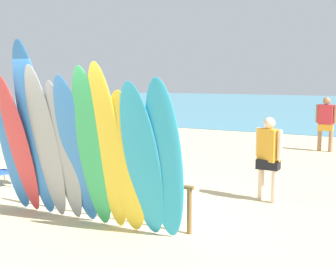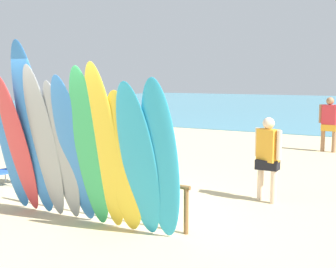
{
  "view_description": "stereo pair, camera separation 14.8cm",
  "coord_description": "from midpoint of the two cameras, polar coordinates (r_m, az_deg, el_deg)",
  "views": [
    {
      "loc": [
        4.22,
        -5.5,
        2.22
      ],
      "look_at": [
        0.0,
        2.33,
        1.09
      ],
      "focal_mm": 47.15,
      "sensor_mm": 36.0,
      "label": 1
    },
    {
      "loc": [
        4.35,
        -5.43,
        2.22
      ],
      "look_at": [
        0.0,
        2.33,
        1.09
      ],
      "focal_mm": 47.15,
      "sensor_mm": 36.0,
      "label": 2
    }
  ],
  "objects": [
    {
      "name": "ground",
      "position": [
        20.06,
        16.77,
        0.6
      ],
      "size": [
        60.0,
        60.0,
        0.0
      ],
      "primitive_type": "plane",
      "color": "#D3BC8C"
    },
    {
      "name": "surfboard_rack",
      "position": [
        7.14,
        -8.63,
        -6.21
      ],
      "size": [
        3.32,
        0.07,
        0.71
      ],
      "color": "brown",
      "rests_on": "ground"
    },
    {
      "name": "surfboard_blue_0",
      "position": [
        7.68,
        -19.07,
        -1.39
      ],
      "size": [
        0.54,
        0.65,
        2.23
      ],
      "primitive_type": "ellipsoid",
      "rotation": [
        0.23,
        0.0,
        0.1
      ],
      "color": "#337AD1",
      "rests_on": "ground"
    },
    {
      "name": "surfboard_red_1",
      "position": [
        7.45,
        -18.29,
        -1.47
      ],
      "size": [
        0.5,
        0.73,
        2.27
      ],
      "primitive_type": "ellipsoid",
      "rotation": [
        0.27,
        0.0,
        -0.05
      ],
      "color": "#D13D42",
      "rests_on": "ground"
    },
    {
      "name": "surfboard_blue_2",
      "position": [
        7.2,
        -16.46,
        0.4
      ],
      "size": [
        0.59,
        0.7,
        2.79
      ],
      "primitive_type": "ellipsoid",
      "rotation": [
        0.21,
        0.0,
        0.07
      ],
      "color": "#337AD1",
      "rests_on": "ground"
    },
    {
      "name": "surfboard_grey_3",
      "position": [
        7.07,
        -15.15,
        -1.15
      ],
      "size": [
        0.58,
        0.67,
        2.43
      ],
      "primitive_type": "ellipsoid",
      "rotation": [
        0.23,
        0.0,
        -0.09
      ],
      "color": "#999EA3",
      "rests_on": "ground"
    },
    {
      "name": "surfboard_grey_4",
      "position": [
        6.9,
        -12.97,
        -2.27
      ],
      "size": [
        0.54,
        0.64,
        2.2
      ],
      "primitive_type": "ellipsoid",
      "rotation": [
        0.23,
        0.0,
        -0.1
      ],
      "color": "#999EA3",
      "rests_on": "ground"
    },
    {
      "name": "surfboard_blue_5",
      "position": [
        6.68,
        -11.46,
        -2.2
      ],
      "size": [
        0.59,
        0.74,
        2.28
      ],
      "primitive_type": "ellipsoid",
      "rotation": [
        0.28,
        0.0,
        -0.05
      ],
      "color": "#337AD1",
      "rests_on": "ground"
    },
    {
      "name": "surfboard_green_6",
      "position": [
        6.44,
        -9.45,
        -1.95
      ],
      "size": [
        0.55,
        0.71,
        2.4
      ],
      "primitive_type": "ellipsoid",
      "rotation": [
        0.25,
        0.0,
        0.08
      ],
      "color": "#38B266",
      "rests_on": "ground"
    },
    {
      "name": "surfboard_yellow_7",
      "position": [
        6.28,
        -7.49,
        -1.92
      ],
      "size": [
        0.49,
        0.68,
        2.45
      ],
      "primitive_type": "ellipsoid",
      "rotation": [
        0.24,
        0.0,
        0.03
      ],
      "color": "yellow",
      "rests_on": "ground"
    },
    {
      "name": "surfboard_yellow_8",
      "position": [
        6.2,
        -5.04,
        -3.78
      ],
      "size": [
        0.57,
        0.51,
        2.07
      ],
      "primitive_type": "ellipsoid",
      "rotation": [
        0.21,
        0.0,
        0.01
      ],
      "color": "yellow",
      "rests_on": "ground"
    },
    {
      "name": "surfboard_teal_9",
      "position": [
        5.98,
        -3.13,
        -3.57
      ],
      "size": [
        0.63,
        0.71,
        2.19
      ],
      "primitive_type": "ellipsoid",
      "rotation": [
        0.27,
        0.0,
        -0.08
      ],
      "color": "#289EC6",
      "rests_on": "ground"
    },
    {
      "name": "surfboard_teal_10",
      "position": [
        5.84,
        -0.22,
        -3.58
      ],
      "size": [
        0.57,
        0.68,
        2.24
      ],
      "primitive_type": "ellipsoid",
      "rotation": [
        0.24,
        0.0,
        0.1
      ],
      "color": "#289EC6",
      "rests_on": "ground"
    },
    {
      "name": "beachgoer_strolling",
      "position": [
        14.09,
        20.41,
        1.65
      ],
      "size": [
        0.62,
        0.27,
        1.65
      ],
      "rotation": [
        0.0,
        0.0,
        3.01
      ],
      "color": "#9E704C",
      "rests_on": "ground"
    },
    {
      "name": "beachgoer_by_water",
      "position": [
        8.07,
        13.29,
        -2.47
      ],
      "size": [
        0.54,
        0.34,
        1.53
      ],
      "rotation": [
        0.0,
        0.0,
        5.87
      ],
      "color": "beige",
      "rests_on": "ground"
    },
    {
      "name": "beach_chair_red",
      "position": [
        10.78,
        -16.35,
        -2.61
      ],
      "size": [
        0.6,
        0.78,
        0.81
      ],
      "rotation": [
        0.0,
        0.0,
        0.15
      ],
      "color": "#B7B7BC",
      "rests_on": "ground"
    },
    {
      "name": "beach_chair_blue",
      "position": [
        11.8,
        -13.05,
        -1.62
      ],
      "size": [
        0.69,
        0.77,
        0.84
      ],
      "rotation": [
        0.0,
        0.0,
        0.35
      ],
      "color": "#B7B7BC",
      "rests_on": "ground"
    },
    {
      "name": "beach_chair_striped",
      "position": [
        9.74,
        -19.67,
        -3.72
      ],
      "size": [
        0.7,
        0.78,
        0.83
      ],
      "rotation": [
        0.0,
        0.0,
        -0.38
      ],
      "color": "#B7B7BC",
      "rests_on": "ground"
    }
  ]
}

